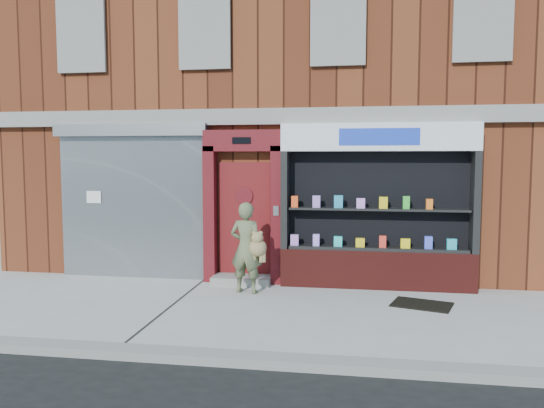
# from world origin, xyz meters

# --- Properties ---
(ground) EXTENTS (80.00, 80.00, 0.00)m
(ground) POSITION_xyz_m (0.00, 0.00, 0.00)
(ground) COLOR #9E9E99
(ground) RESTS_ON ground
(curb) EXTENTS (60.00, 0.30, 0.12)m
(curb) POSITION_xyz_m (0.00, -2.15, 0.06)
(curb) COLOR gray
(curb) RESTS_ON ground
(building) EXTENTS (12.00, 8.16, 8.00)m
(building) POSITION_xyz_m (-0.00, 5.99, 4.00)
(building) COLOR #522312
(building) RESTS_ON ground
(shutter_bay) EXTENTS (3.10, 0.30, 3.04)m
(shutter_bay) POSITION_xyz_m (-3.00, 1.93, 1.72)
(shutter_bay) COLOR gray
(shutter_bay) RESTS_ON ground
(red_door_bay) EXTENTS (1.52, 0.58, 2.90)m
(red_door_bay) POSITION_xyz_m (-0.75, 1.86, 1.46)
(red_door_bay) COLOR #4F0D12
(red_door_bay) RESTS_ON ground
(pharmacy_bay) EXTENTS (3.50, 0.41, 3.00)m
(pharmacy_bay) POSITION_xyz_m (1.75, 1.81, 1.37)
(pharmacy_bay) COLOR #581814
(pharmacy_bay) RESTS_ON ground
(woman) EXTENTS (0.69, 0.48, 1.61)m
(woman) POSITION_xyz_m (-0.51, 1.07, 0.81)
(woman) COLOR #5B6542
(woman) RESTS_ON ground
(doormat) EXTENTS (1.07, 0.89, 0.02)m
(doormat) POSITION_xyz_m (2.44, 0.72, 0.01)
(doormat) COLOR black
(doormat) RESTS_ON ground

